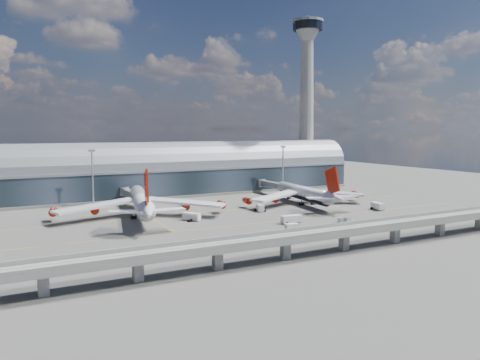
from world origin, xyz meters
name	(u,v)px	position (x,y,z in m)	size (l,w,h in m)	color
ground	(251,218)	(0.00, 0.00, 0.00)	(500.00, 500.00, 0.00)	#474744
taxi_lines	(227,209)	(0.00, 22.11, 0.01)	(200.00, 80.12, 0.01)	gold
terminal	(181,173)	(0.00, 77.99, 11.34)	(200.00, 30.00, 28.00)	#1C2830
control_tower	(307,102)	(85.00, 83.00, 51.64)	(19.00, 19.00, 103.00)	gray
guideway	(344,232)	(0.00, -55.00, 5.29)	(220.00, 8.50, 7.20)	gray
floodlight_mast_left	(93,177)	(-50.00, 55.00, 13.63)	(3.00, 0.70, 25.70)	gray
floodlight_mast_right	(283,168)	(50.00, 55.00, 13.63)	(3.00, 0.70, 25.70)	gray
airliner_left	(142,202)	(-37.87, 20.30, 6.26)	(67.85, 71.46, 21.91)	white
airliner_right	(305,193)	(38.21, 17.62, 5.12)	(59.52, 62.25, 19.75)	white
jet_bridge_left	(130,194)	(-33.88, 53.12, 5.18)	(4.40, 28.00, 7.25)	gray
jet_bridge_right	(274,185)	(41.91, 51.18, 5.18)	(4.40, 32.00, 7.25)	gray
service_truck_0	(192,217)	(-22.62, 6.12, 1.51)	(6.01, 7.04, 2.91)	silver
service_truck_1	(292,227)	(0.68, -27.31, 1.34)	(4.73, 2.56, 2.66)	silver
service_truck_2	(292,219)	(8.30, -15.76, 1.54)	(8.21, 2.75, 2.95)	silver
service_truck_3	(377,206)	(57.18, -8.94, 1.60)	(3.37, 6.75, 3.13)	silver
service_truck_4	(260,208)	(10.37, 11.11, 1.52)	(3.67, 5.63, 3.01)	silver
service_truck_5	(186,204)	(-12.99, 36.98, 1.40)	(4.74, 6.00, 2.74)	silver
cargo_train_0	(218,241)	(-28.56, -30.83, 0.81)	(4.77, 2.48, 1.55)	gray
cargo_train_1	(330,227)	(13.71, -31.68, 0.97)	(8.47, 3.34, 1.85)	gray
cargo_train_2	(344,220)	(26.58, -23.57, 0.89)	(5.28, 2.77, 1.71)	gray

